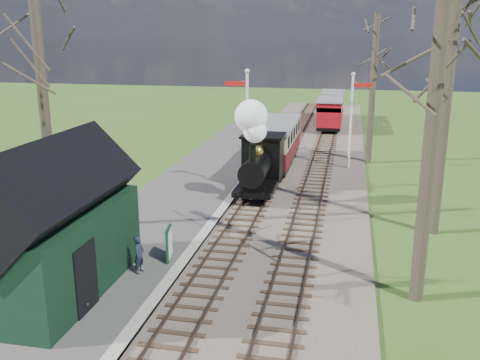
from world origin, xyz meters
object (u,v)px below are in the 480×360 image
(person, at_px, (139,255))
(coach, at_px, (276,142))
(red_carriage_b, at_px, (332,105))
(sign_board, at_px, (169,244))
(locomotive, at_px, (258,154))
(semaphore_far, at_px, (352,114))
(red_carriage_a, at_px, (330,113))
(semaphore_near, at_px, (246,122))
(station_shed, at_px, (53,227))
(bench, at_px, (78,289))

(person, bearing_deg, coach, -5.45)
(red_carriage_b, distance_m, person, 35.17)
(sign_board, bearing_deg, locomotive, 78.92)
(sign_board, bearing_deg, person, -117.54)
(semaphore_far, height_order, coach, semaphore_far)
(locomotive, distance_m, red_carriage_b, 25.26)
(sign_board, bearing_deg, red_carriage_a, 81.35)
(red_carriage_a, height_order, person, red_carriage_a)
(locomotive, distance_m, sign_board, 8.79)
(coach, bearing_deg, semaphore_near, -98.04)
(red_carriage_b, bearing_deg, locomotive, -95.94)
(station_shed, bearing_deg, red_carriage_a, 77.45)
(red_carriage_b, bearing_deg, sign_board, -97.25)
(semaphore_far, relative_size, sign_board, 4.79)
(coach, height_order, red_carriage_b, coach)
(semaphore_far, relative_size, red_carriage_b, 1.13)
(red_carriage_a, xyz_separation_m, sign_board, (-4.28, -28.12, -0.69))
(coach, distance_m, red_carriage_a, 13.79)
(sign_board, bearing_deg, semaphore_far, 68.20)
(semaphore_near, distance_m, locomotive, 1.72)
(bench, relative_size, person, 1.24)
(semaphore_near, distance_m, red_carriage_a, 19.40)
(coach, relative_size, red_carriage_b, 1.52)
(semaphore_near, xyz_separation_m, coach, (0.77, 5.45, -2.01))
(coach, bearing_deg, locomotive, -90.11)
(station_shed, relative_size, locomotive, 1.31)
(station_shed, xyz_separation_m, semaphore_near, (3.53, 12.00, 1.35))
(semaphore_near, xyz_separation_m, locomotive, (0.76, -0.62, -1.42))
(semaphore_far, height_order, sign_board, semaphore_far)
(semaphore_far, relative_size, red_carriage_a, 1.13)
(locomotive, relative_size, sign_board, 4.02)
(locomotive, relative_size, coach, 0.62)
(sign_board, distance_m, bench, 3.79)
(bench, bearing_deg, station_shed, 150.65)
(red_carriage_b, bearing_deg, red_carriage_a, -90.00)
(semaphore_near, bearing_deg, station_shed, -106.38)
(coach, distance_m, person, 15.96)
(station_shed, xyz_separation_m, red_carriage_b, (6.90, 36.49, -0.78))
(semaphore_near, distance_m, sign_board, 9.60)
(locomotive, distance_m, person, 10.07)
(sign_board, bearing_deg, red_carriage_b, 82.75)
(semaphore_far, bearing_deg, coach, -172.78)
(locomotive, bearing_deg, semaphore_near, 140.59)
(coach, distance_m, sign_board, 14.70)
(locomotive, height_order, person, locomotive)
(coach, xyz_separation_m, person, (-2.30, -15.78, -0.77))
(coach, xyz_separation_m, red_carriage_a, (2.60, 13.54, -0.13))
(red_carriage_a, relative_size, person, 3.97)
(red_carriage_b, distance_m, bench, 37.52)
(semaphore_far, bearing_deg, sign_board, -111.80)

